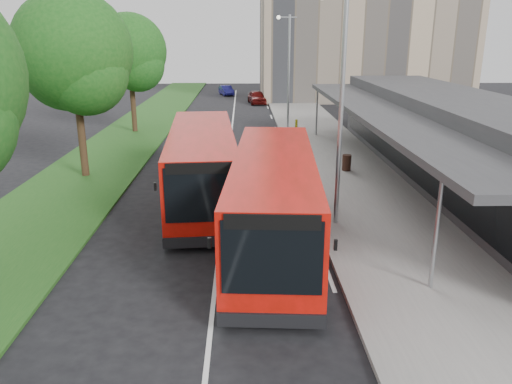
# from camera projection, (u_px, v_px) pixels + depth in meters

# --- Properties ---
(ground) EXTENTS (120.00, 120.00, 0.00)m
(ground) POSITION_uv_depth(u_px,v_px,m) (219.00, 249.00, 16.38)
(ground) COLOR black
(ground) RESTS_ON ground
(pavement) EXTENTS (5.00, 80.00, 0.15)m
(pavement) POSITION_uv_depth(u_px,v_px,m) (315.00, 133.00, 35.59)
(pavement) COLOR gray
(pavement) RESTS_ON ground
(grass_verge) EXTENTS (5.00, 80.00, 0.10)m
(grass_verge) POSITION_uv_depth(u_px,v_px,m) (132.00, 134.00, 35.26)
(grass_verge) COLOR #1C4E19
(grass_verge) RESTS_ON ground
(lane_centre_line) EXTENTS (0.12, 70.00, 0.01)m
(lane_centre_line) POSITION_uv_depth(u_px,v_px,m) (230.00, 150.00, 30.68)
(lane_centre_line) COLOR silver
(lane_centre_line) RESTS_ON ground
(kerb_dashes) EXTENTS (0.12, 56.00, 0.01)m
(kerb_dashes) POSITION_uv_depth(u_px,v_px,m) (279.00, 137.00, 34.59)
(kerb_dashes) COLOR silver
(kerb_dashes) RESTS_ON ground
(office_block) EXTENTS (22.00, 12.00, 18.00)m
(office_block) POSITION_uv_depth(u_px,v_px,m) (363.00, 14.00, 54.11)
(office_block) COLOR tan
(office_block) RESTS_ON ground
(station_building) EXTENTS (7.70, 26.00, 4.00)m
(station_building) POSITION_uv_depth(u_px,v_px,m) (454.00, 139.00, 23.68)
(station_building) COLOR #302F32
(station_building) RESTS_ON ground
(tree_mid) EXTENTS (5.46, 5.46, 8.78)m
(tree_mid) POSITION_uv_depth(u_px,v_px,m) (74.00, 59.00, 23.13)
(tree_mid) COLOR #362215
(tree_mid) RESTS_ON ground
(tree_far) EXTENTS (5.16, 5.16, 8.29)m
(tree_far) POSITION_uv_depth(u_px,v_px,m) (130.00, 56.00, 34.68)
(tree_far) COLOR #362215
(tree_far) RESTS_ON ground
(lamp_post_near) EXTENTS (1.44, 0.28, 8.00)m
(lamp_post_near) POSITION_uv_depth(u_px,v_px,m) (339.00, 97.00, 16.98)
(lamp_post_near) COLOR #95999D
(lamp_post_near) RESTS_ON pavement
(lamp_post_far) EXTENTS (1.44, 0.28, 8.00)m
(lamp_post_far) POSITION_uv_depth(u_px,v_px,m) (288.00, 65.00, 36.06)
(lamp_post_far) COLOR #95999D
(lamp_post_far) RESTS_ON pavement
(bus_main) EXTENTS (3.46, 10.91, 3.04)m
(bus_main) POSITION_uv_depth(u_px,v_px,m) (274.00, 200.00, 16.29)
(bus_main) COLOR red
(bus_main) RESTS_ON ground
(bus_second) EXTENTS (3.48, 10.90, 3.04)m
(bus_second) POSITION_uv_depth(u_px,v_px,m) (202.00, 166.00, 20.67)
(bus_second) COLOR red
(bus_second) RESTS_ON ground
(litter_bin) EXTENTS (0.59, 0.59, 0.81)m
(litter_bin) POSITION_uv_depth(u_px,v_px,m) (347.00, 163.00, 25.31)
(litter_bin) COLOR #311C14
(litter_bin) RESTS_ON pavement
(bollard) EXTENTS (0.19, 0.19, 1.06)m
(bollard) POSITION_uv_depth(u_px,v_px,m) (296.00, 127.00, 34.47)
(bollard) COLOR yellow
(bollard) RESTS_ON pavement
(car_near) EXTENTS (2.06, 4.12, 1.35)m
(car_near) POSITION_uv_depth(u_px,v_px,m) (257.00, 97.00, 51.42)
(car_near) COLOR #500C0B
(car_near) RESTS_ON ground
(car_far) EXTENTS (2.02, 3.58, 1.12)m
(car_far) POSITION_uv_depth(u_px,v_px,m) (226.00, 90.00, 58.91)
(car_far) COLOR navy
(car_far) RESTS_ON ground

